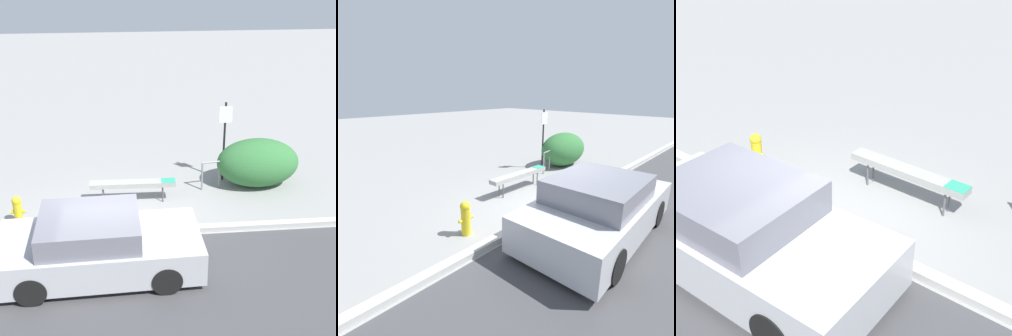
{
  "view_description": "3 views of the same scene",
  "coord_description": "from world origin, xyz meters",
  "views": [
    {
      "loc": [
        0.39,
        -9.24,
        5.99
      ],
      "look_at": [
        1.43,
        1.45,
        0.99
      ],
      "focal_mm": 50.0,
      "sensor_mm": 36.0,
      "label": 1
    },
    {
      "loc": [
        -5.24,
        -3.43,
        2.98
      ],
      "look_at": [
        0.13,
        1.78,
        0.77
      ],
      "focal_mm": 28.0,
      "sensor_mm": 36.0,
      "label": 2
    },
    {
      "loc": [
        3.92,
        -4.49,
        4.42
      ],
      "look_at": [
        0.04,
        0.46,
        0.92
      ],
      "focal_mm": 50.0,
      "sensor_mm": 36.0,
      "label": 3
    }
  ],
  "objects": [
    {
      "name": "parked_car_near",
      "position": [
        -0.26,
        -1.31,
        0.62
      ],
      "size": [
        4.13,
        1.95,
        1.32
      ],
      "rotation": [
        0.0,
        0.0,
        0.03
      ],
      "color": "black",
      "rests_on": "ground_plane"
    },
    {
      "name": "ground_plane",
      "position": [
        0.0,
        0.0,
        0.0
      ],
      "size": [
        60.0,
        60.0,
        0.0
      ],
      "primitive_type": "plane",
      "color": "gray"
    },
    {
      "name": "fire_hydrant",
      "position": [
        -2.23,
        0.69,
        0.41
      ],
      "size": [
        0.36,
        0.22,
        0.77
      ],
      "color": "gold",
      "rests_on": "ground_plane"
    },
    {
      "name": "curb",
      "position": [
        0.0,
        0.0,
        0.07
      ],
      "size": [
        60.0,
        0.2,
        0.13
      ],
      "color": "#B7B7B2",
      "rests_on": "ground_plane"
    },
    {
      "name": "bench",
      "position": [
        0.54,
        1.6,
        0.5
      ],
      "size": [
        2.22,
        0.36,
        0.58
      ],
      "rotation": [
        0.0,
        0.0,
        -0.02
      ],
      "color": "#515156",
      "rests_on": "ground_plane"
    }
  ]
}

